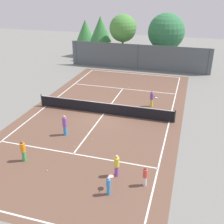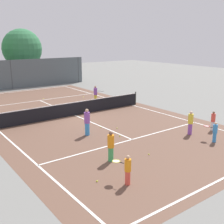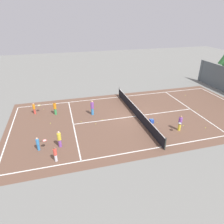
{
  "view_description": "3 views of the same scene",
  "coord_description": "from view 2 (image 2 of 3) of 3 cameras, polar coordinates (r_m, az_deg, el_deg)",
  "views": [
    {
      "loc": [
        6.69,
        -20.06,
        10.01
      ],
      "look_at": [
        1.15,
        -1.47,
        0.96
      ],
      "focal_mm": 44.0,
      "sensor_mm": 36.0,
      "label": 1
    },
    {
      "loc": [
        -9.71,
        -17.5,
        5.41
      ],
      "look_at": [
        0.85,
        -3.41,
        0.83
      ],
      "focal_mm": 45.06,
      "sensor_mm": 36.0,
      "label": 2
    },
    {
      "loc": [
        17.0,
        -7.3,
        9.48
      ],
      "look_at": [
        1.0,
        -2.86,
        1.33
      ],
      "focal_mm": 32.25,
      "sensor_mm": 36.0,
      "label": 3
    }
  ],
  "objects": [
    {
      "name": "tennis_ball_9",
      "position": [
        25.18,
        -5.54,
        2.19
      ],
      "size": [
        0.07,
        0.07,
        0.07
      ],
      "primitive_type": "sphere",
      "color": "#CCE533",
      "rests_on": "ground_plane"
    },
    {
      "name": "tennis_ball_7",
      "position": [
        11.31,
        -3.06,
        -13.84
      ],
      "size": [
        0.07,
        0.07,
        0.07
      ],
      "primitive_type": "sphere",
      "color": "#CCE533",
      "rests_on": "ground_plane"
    },
    {
      "name": "ball_crate",
      "position": [
        22.26,
        -4.94,
        0.95
      ],
      "size": [
        0.38,
        0.36,
        0.43
      ],
      "color": "blue",
      "rests_on": "ground_plane"
    },
    {
      "name": "player_5",
      "position": [
        16.92,
        15.63,
        -2.08
      ],
      "size": [
        0.3,
        0.3,
        1.4
      ],
      "color": "purple",
      "rests_on": "ground_plane"
    },
    {
      "name": "ground_plane",
      "position": [
        20.73,
        -7.55,
        -0.67
      ],
      "size": [
        80.0,
        80.0,
        0.0
      ],
      "primitive_type": "plane",
      "color": "slate"
    },
    {
      "name": "court_surface",
      "position": [
        20.73,
        -7.55,
        -0.67
      ],
      "size": [
        13.0,
        25.0,
        0.01
      ],
      "color": "brown",
      "rests_on": "ground_plane"
    },
    {
      "name": "player_6",
      "position": [
        12.78,
        -0.24,
        -6.9
      ],
      "size": [
        0.31,
        0.31,
        1.43
      ],
      "color": "#3FA559",
      "rests_on": "ground_plane"
    },
    {
      "name": "tennis_ball_8",
      "position": [
        17.74,
        -2.34,
        -3.07
      ],
      "size": [
        0.07,
        0.07,
        0.07
      ],
      "primitive_type": "sphere",
      "color": "#CCE533",
      "rests_on": "ground_plane"
    },
    {
      "name": "tennis_ball_3",
      "position": [
        22.82,
        -5.03,
        0.9
      ],
      "size": [
        0.07,
        0.07,
        0.07
      ],
      "primitive_type": "sphere",
      "color": "#CCE533",
      "rests_on": "ground_plane"
    },
    {
      "name": "tennis_ball_4",
      "position": [
        26.96,
        -13.76,
        2.66
      ],
      "size": [
        0.07,
        0.07,
        0.07
      ],
      "primitive_type": "sphere",
      "color": "#CCE533",
      "rests_on": "ground_plane"
    },
    {
      "name": "player_0",
      "position": [
        24.63,
        -3.33,
        3.68
      ],
      "size": [
        0.84,
        0.72,
        1.47
      ],
      "color": "yellow",
      "rests_on": "ground_plane"
    },
    {
      "name": "tennis_ball_1",
      "position": [
        16.11,
        1.59,
        -4.92
      ],
      "size": [
        0.07,
        0.07,
        0.07
      ],
      "primitive_type": "sphere",
      "color": "#CCE533",
      "rests_on": "ground_plane"
    },
    {
      "name": "tennis_ball_5",
      "position": [
        13.79,
        7.49,
        -8.51
      ],
      "size": [
        0.07,
        0.07,
        0.07
      ],
      "primitive_type": "sphere",
      "color": "#CCE533",
      "rests_on": "ground_plane"
    },
    {
      "name": "tennis_ball_6",
      "position": [
        27.07,
        -5.82,
        3.06
      ],
      "size": [
        0.07,
        0.07,
        0.07
      ],
      "primitive_type": "sphere",
      "color": "#CCE533",
      "rests_on": "ground_plane"
    },
    {
      "name": "player_2",
      "position": [
        18.1,
        19.81,
        -1.68
      ],
      "size": [
        0.26,
        0.26,
        1.2
      ],
      "color": "silver",
      "rests_on": "ground_plane"
    },
    {
      "name": "tennis_ball_0",
      "position": [
        17.52,
        1.03,
        -3.29
      ],
      "size": [
        0.07,
        0.07,
        0.07
      ],
      "primitive_type": "sphere",
      "color": "#CCE533",
      "rests_on": "ground_plane"
    },
    {
      "name": "perimeter_fence",
      "position": [
        33.18,
        -19.74,
        7.15
      ],
      "size": [
        18.0,
        0.12,
        3.2
      ],
      "color": "#515B60",
      "rests_on": "ground_plane"
    },
    {
      "name": "tree_1",
      "position": [
        37.77,
        -17.78,
        12.14
      ],
      "size": [
        4.89,
        4.89,
        6.69
      ],
      "color": "brown",
      "rests_on": "ground_plane"
    },
    {
      "name": "tennis_net",
      "position": [
        20.6,
        -7.6,
        0.7
      ],
      "size": [
        11.9,
        0.1,
        1.1
      ],
      "color": "#333833",
      "rests_on": "ground_plane"
    },
    {
      "name": "player_4",
      "position": [
        16.11,
        20.06,
        -3.74
      ],
      "size": [
        0.34,
        0.81,
        1.13
      ],
      "color": "#388CD8",
      "rests_on": "ground_plane"
    },
    {
      "name": "player_1",
      "position": [
        16.21,
        -5.08,
        -1.99
      ],
      "size": [
        0.33,
        0.33,
        1.56
      ],
      "color": "#388CD8",
      "rests_on": "ground_plane"
    },
    {
      "name": "player_3",
      "position": [
        10.89,
        3.08,
        -11.5
      ],
      "size": [
        0.51,
        0.84,
        1.2
      ],
      "color": "#E54C3F",
      "rests_on": "ground_plane"
    }
  ]
}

